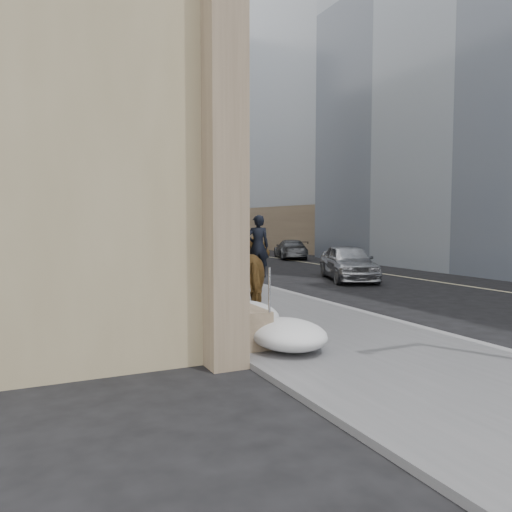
{
  "coord_description": "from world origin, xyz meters",
  "views": [
    {
      "loc": [
        -6.21,
        -10.8,
        2.73
      ],
      "look_at": [
        -0.09,
        2.3,
        1.7
      ],
      "focal_mm": 35.0,
      "sensor_mm": 36.0,
      "label": 1
    }
  ],
  "objects_px": {
    "car_silver": "(348,262)",
    "mounted_horse_right": "(220,263)",
    "car_grey": "(291,249)",
    "mounted_horse_left": "(258,274)",
    "pedestrian": "(238,273)"
  },
  "relations": [
    {
      "from": "car_silver",
      "to": "car_grey",
      "type": "distance_m",
      "value": 13.12
    },
    {
      "from": "pedestrian",
      "to": "car_silver",
      "type": "height_order",
      "value": "pedestrian"
    },
    {
      "from": "mounted_horse_left",
      "to": "car_grey",
      "type": "relative_size",
      "value": 0.6
    },
    {
      "from": "car_silver",
      "to": "mounted_horse_right",
      "type": "bearing_deg",
      "value": -142.64
    },
    {
      "from": "mounted_horse_right",
      "to": "car_silver",
      "type": "height_order",
      "value": "mounted_horse_right"
    },
    {
      "from": "mounted_horse_left",
      "to": "mounted_horse_right",
      "type": "height_order",
      "value": "mounted_horse_left"
    },
    {
      "from": "mounted_horse_left",
      "to": "car_silver",
      "type": "bearing_deg",
      "value": -125.19
    },
    {
      "from": "pedestrian",
      "to": "car_silver",
      "type": "xyz_separation_m",
      "value": [
        7.18,
        4.02,
        -0.21
      ]
    },
    {
      "from": "mounted_horse_left",
      "to": "car_grey",
      "type": "xyz_separation_m",
      "value": [
        11.59,
        19.03,
        -0.59
      ]
    },
    {
      "from": "mounted_horse_left",
      "to": "mounted_horse_right",
      "type": "distance_m",
      "value": 4.52
    },
    {
      "from": "pedestrian",
      "to": "car_silver",
      "type": "distance_m",
      "value": 8.24
    },
    {
      "from": "mounted_horse_left",
      "to": "mounted_horse_right",
      "type": "xyz_separation_m",
      "value": [
        0.63,
        4.48,
        -0.07
      ]
    },
    {
      "from": "mounted_horse_left",
      "to": "car_grey",
      "type": "height_order",
      "value": "mounted_horse_left"
    },
    {
      "from": "mounted_horse_right",
      "to": "car_grey",
      "type": "xyz_separation_m",
      "value": [
        10.97,
        14.55,
        -0.51
      ]
    },
    {
      "from": "mounted_horse_right",
      "to": "car_silver",
      "type": "xyz_separation_m",
      "value": [
        7.04,
        2.04,
        -0.37
      ]
    }
  ]
}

